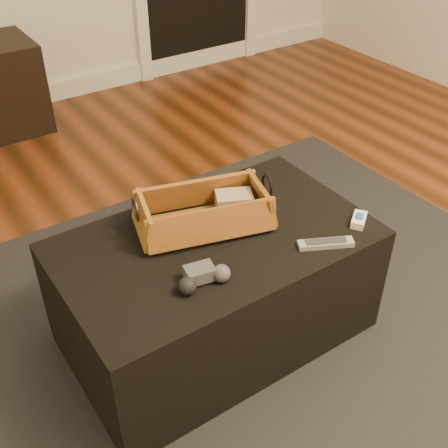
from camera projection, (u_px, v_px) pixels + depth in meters
floor at (309, 410)px, 1.77m from camera, size 5.00×5.50×0.01m
baseboard at (26, 98)px, 3.56m from camera, size 5.00×0.04×0.12m
area_rug at (224, 340)px, 1.99m from camera, size 2.60×2.00×0.01m
ottoman at (216, 287)px, 1.90m from camera, size 1.00×0.60×0.42m
tv_remote at (199, 223)px, 1.79m from camera, size 0.23×0.09×0.02m
cloth_bundle at (234, 202)px, 1.85m from camera, size 0.14×0.13×0.07m
wicker_basket at (204, 213)px, 1.80m from camera, size 0.47×0.33×0.15m
game_controller at (203, 277)px, 1.59m from camera, size 0.17×0.10×0.05m
silver_remote at (326, 243)px, 1.74m from camera, size 0.17×0.11×0.02m
cream_gadget at (359, 220)px, 1.83m from camera, size 0.09×0.08×0.03m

